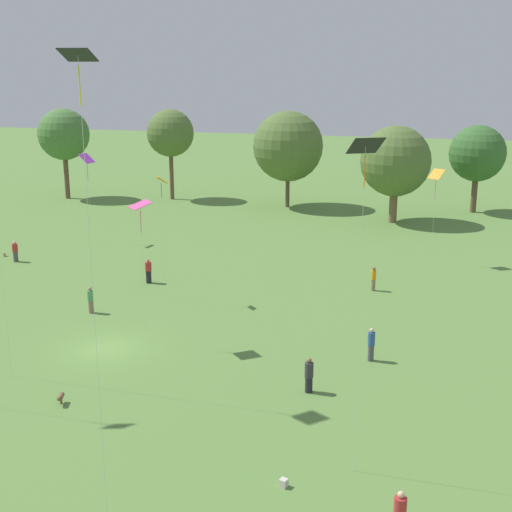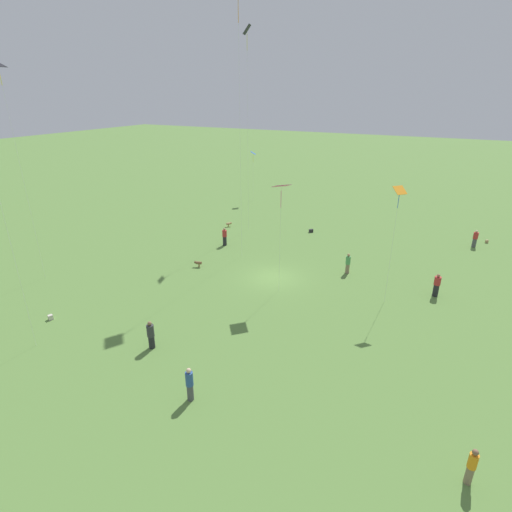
% 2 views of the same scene
% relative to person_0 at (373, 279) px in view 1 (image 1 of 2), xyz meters
% --- Properties ---
extents(ground_plane, '(240.00, 240.00, 0.00)m').
position_rel_person_0_xyz_m(ground_plane, '(-13.35, -14.45, -0.87)').
color(ground_plane, '#5B843D').
extents(tree_0, '(5.88, 5.88, 10.39)m').
position_rel_person_0_xyz_m(tree_0, '(-38.35, 25.82, 6.54)').
color(tree_0, brown).
rests_on(tree_0, ground_plane).
extents(tree_1, '(5.38, 5.38, 10.33)m').
position_rel_person_0_xyz_m(tree_1, '(-26.33, 28.54, 6.74)').
color(tree_1, brown).
rests_on(tree_1, ground_plane).
extents(tree_2, '(7.60, 7.60, 10.47)m').
position_rel_person_0_xyz_m(tree_2, '(-12.33, 27.51, 5.80)').
color(tree_2, brown).
rests_on(tree_2, ground_plane).
extents(tree_3, '(6.92, 6.92, 9.59)m').
position_rel_person_0_xyz_m(tree_3, '(-0.48, 22.62, 5.23)').
color(tree_3, brown).
rests_on(tree_3, ground_plane).
extents(tree_4, '(5.87, 5.87, 9.20)m').
position_rel_person_0_xyz_m(tree_4, '(7.40, 29.85, 5.37)').
color(tree_4, brown).
rests_on(tree_4, ground_plane).
extents(person_0, '(0.46, 0.46, 1.72)m').
position_rel_person_0_xyz_m(person_0, '(0.00, 0.00, 0.00)').
color(person_0, '#847056').
rests_on(person_0, ground_plane).
extents(person_2, '(0.40, 0.40, 1.87)m').
position_rel_person_0_xyz_m(person_2, '(1.17, -12.24, 0.07)').
color(person_2, '#4C4C51').
rests_on(person_2, ground_plane).
extents(person_3, '(0.53, 0.53, 1.71)m').
position_rel_person_0_xyz_m(person_3, '(-28.52, 0.08, -0.03)').
color(person_3, '#4C4C51').
rests_on(person_3, ground_plane).
extents(person_5, '(0.58, 0.58, 1.78)m').
position_rel_person_0_xyz_m(person_5, '(-1.33, -16.81, 0.01)').
color(person_5, '#232328').
rests_on(person_5, ground_plane).
extents(person_6, '(0.55, 0.55, 1.80)m').
position_rel_person_0_xyz_m(person_6, '(-15.93, -2.42, 0.01)').
color(person_6, '#232328').
rests_on(person_6, ground_plane).
extents(person_7, '(0.53, 0.53, 1.74)m').
position_rel_person_0_xyz_m(person_7, '(-16.93, -9.31, -0.00)').
color(person_7, '#847056').
rests_on(person_7, ground_plane).
extents(kite_1, '(1.10, 1.32, 7.85)m').
position_rel_person_0_xyz_m(kite_1, '(-25.67, 7.48, 6.42)').
color(kite_1, purple).
rests_on(kite_1, ground_plane).
extents(kite_2, '(1.32, 1.27, 7.51)m').
position_rel_person_0_xyz_m(kite_2, '(3.68, 8.21, 6.08)').
color(kite_2, orange).
rests_on(kite_2, ground_plane).
extents(kite_4, '(1.42, 1.35, 13.05)m').
position_rel_person_0_xyz_m(kite_4, '(1.66, -23.17, 11.47)').
color(kite_4, black).
rests_on(kite_4, ground_plane).
extents(kite_6, '(0.93, 0.88, 15.88)m').
position_rel_person_0_xyz_m(kite_6, '(-4.87, -31.04, 13.93)').
color(kite_6, black).
rests_on(kite_6, ground_plane).
extents(kite_7, '(1.52, 1.52, 8.23)m').
position_rel_person_0_xyz_m(kite_7, '(-11.48, -13.13, 6.99)').
color(kite_7, '#E54C99').
rests_on(kite_7, ground_plane).
extents(kite_8, '(0.99, 0.98, 8.39)m').
position_rel_person_0_xyz_m(kite_8, '(-13.36, -5.60, 6.95)').
color(kite_8, orange).
rests_on(kite_8, ground_plane).
extents(dog_1, '(0.39, 0.67, 0.52)m').
position_rel_person_0_xyz_m(dog_1, '(-12.31, -21.13, -0.50)').
color(dog_1, brown).
rests_on(dog_1, ground_plane).
extents(picnic_bag_1, '(0.35, 0.34, 0.33)m').
position_rel_person_0_xyz_m(picnic_bag_1, '(-0.71, -24.94, -0.70)').
color(picnic_bag_1, beige).
rests_on(picnic_bag_1, ground_plane).
extents(picnic_bag_2, '(0.28, 0.30, 0.30)m').
position_rel_person_0_xyz_m(picnic_bag_2, '(-30.35, 1.25, -0.72)').
color(picnic_bag_2, '#A58459').
rests_on(picnic_bag_2, ground_plane).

